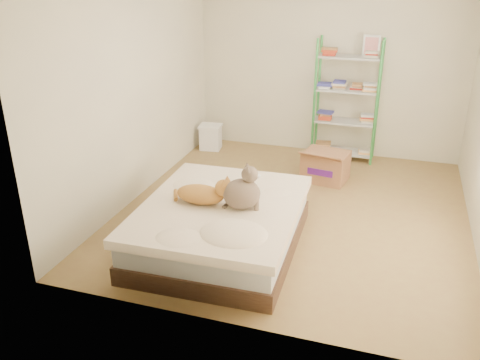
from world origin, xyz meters
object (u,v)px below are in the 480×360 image
at_px(bed, 221,226).
at_px(shelf_unit, 347,101).
at_px(white_bin, 211,137).
at_px(cardboard_box, 325,166).
at_px(orange_cat, 200,192).
at_px(grey_cat, 242,188).

distance_m(bed, shelf_unit, 3.07).
relative_size(shelf_unit, white_bin, 4.65).
height_order(shelf_unit, cardboard_box, shelf_unit).
bearing_deg(shelf_unit, white_bin, -173.40).
height_order(orange_cat, white_bin, orange_cat).
bearing_deg(cardboard_box, orange_cat, -105.25).
relative_size(grey_cat, shelf_unit, 0.25).
distance_m(orange_cat, white_bin, 2.88).
distance_m(cardboard_box, white_bin, 1.96).
height_order(grey_cat, cardboard_box, grey_cat).
bearing_deg(shelf_unit, cardboard_box, -97.13).
bearing_deg(orange_cat, shelf_unit, 70.46).
distance_m(grey_cat, shelf_unit, 2.98).
xyz_separation_m(bed, orange_cat, (-0.20, -0.03, 0.35)).
relative_size(grey_cat, cardboard_box, 0.71).
xyz_separation_m(bed, shelf_unit, (0.83, 2.89, 0.61)).
xyz_separation_m(bed, white_bin, (-1.12, 2.67, -0.05)).
xyz_separation_m(orange_cat, grey_cat, (0.42, 0.01, 0.10)).
relative_size(bed, grey_cat, 4.39).
distance_m(shelf_unit, cardboard_box, 1.11).
distance_m(orange_cat, shelf_unit, 3.11).
bearing_deg(shelf_unit, orange_cat, -109.46).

